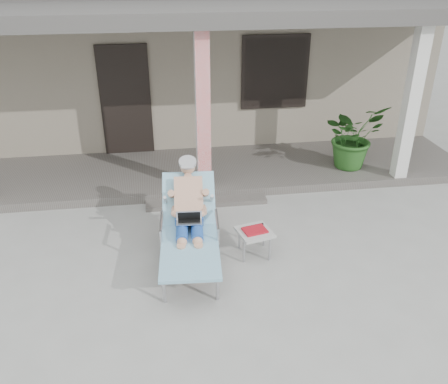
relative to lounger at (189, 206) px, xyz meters
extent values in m
plane|color=#9E9E99|center=(0.38, -0.40, -0.78)|extent=(60.00, 60.00, 0.00)
cube|color=gray|center=(0.38, 6.10, 0.72)|extent=(10.00, 5.00, 3.00)
cube|color=black|center=(-0.92, 3.57, 0.42)|extent=(0.95, 0.06, 2.10)
cube|color=black|center=(1.98, 3.57, 0.87)|extent=(1.20, 0.06, 1.30)
cube|color=black|center=(1.98, 3.57, 0.87)|extent=(1.32, 0.05, 1.42)
cube|color=#605B56|center=(0.38, 2.60, -0.71)|extent=(10.00, 2.00, 0.15)
cube|color=red|center=(0.38, 1.75, 0.67)|extent=(0.22, 0.22, 2.61)
cube|color=silver|center=(3.88, 1.75, 0.67)|extent=(0.22, 0.22, 2.61)
cube|color=#474442|center=(0.38, 2.60, 2.10)|extent=(10.00, 2.30, 0.24)
cube|color=#605B56|center=(0.38, 1.45, -0.74)|extent=(2.00, 0.30, 0.07)
cylinder|color=#B7B7BC|center=(-0.38, -0.93, -0.59)|extent=(0.04, 0.04, 0.38)
cylinder|color=#B7B7BC|center=(0.25, -0.97, -0.59)|extent=(0.04, 0.04, 0.38)
cylinder|color=#B7B7BC|center=(-0.29, 0.35, -0.59)|extent=(0.04, 0.04, 0.38)
cylinder|color=#B7B7BC|center=(0.34, 0.31, -0.59)|extent=(0.04, 0.04, 0.38)
cube|color=#B7B7BC|center=(-0.03, -0.48, -0.39)|extent=(0.72, 1.28, 0.03)
cube|color=#99E4EC|center=(-0.03, -0.48, -0.36)|extent=(0.82, 1.33, 0.04)
cube|color=#B7B7BC|center=(0.03, 0.42, -0.15)|extent=(0.67, 0.63, 0.50)
cube|color=#99E4EC|center=(0.03, 0.42, -0.12)|extent=(0.78, 0.71, 0.57)
cylinder|color=#A6A6A9|center=(0.05, 0.71, 0.33)|extent=(0.26, 0.27, 0.13)
cube|color=silver|center=(0.00, -0.04, -0.19)|extent=(0.35, 0.26, 0.24)
cube|color=#B0B0AB|center=(0.88, -0.08, -0.43)|extent=(0.53, 0.53, 0.04)
cylinder|color=#B7B7BC|center=(0.70, -0.26, -0.61)|extent=(0.03, 0.03, 0.34)
cylinder|color=#B7B7BC|center=(1.06, -0.26, -0.61)|extent=(0.03, 0.03, 0.34)
cylinder|color=#B7B7BC|center=(0.70, 0.10, -0.61)|extent=(0.03, 0.03, 0.34)
cylinder|color=#B7B7BC|center=(1.06, 0.10, -0.61)|extent=(0.03, 0.03, 0.34)
cube|color=#AE121F|center=(0.88, -0.08, -0.40)|extent=(0.35, 0.30, 0.03)
cube|color=black|center=(0.88, 0.03, -0.40)|extent=(0.30, 0.09, 0.03)
imported|color=#26591E|center=(3.18, 2.30, -0.03)|extent=(1.32, 1.23, 1.19)
camera|label=1|loc=(-0.31, -5.44, 3.00)|focal=38.00mm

